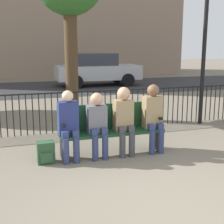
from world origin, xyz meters
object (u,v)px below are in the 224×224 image
seated_person_3 (153,114)px  backpack (46,153)px  seated_person_1 (97,121)px  seated_person_2 (124,117)px  seated_person_0 (69,122)px  lamp_post (205,32)px  park_bench (111,127)px  parked_car_0 (96,69)px

seated_person_3 → backpack: seated_person_3 is taller
seated_person_1 → seated_person_3: bearing=0.3°
seated_person_1 → seated_person_2: size_ratio=0.94×
seated_person_0 → lamp_post: bearing=23.5°
seated_person_1 → backpack: (-0.92, -0.01, -0.48)m
seated_person_0 → seated_person_2: bearing=0.1°
seated_person_0 → lamp_post: size_ratio=0.36×
park_bench → seated_person_2: (0.21, -0.13, 0.21)m
backpack → seated_person_2: bearing=0.5°
seated_person_0 → seated_person_1: bearing=-0.4°
park_bench → seated_person_0: bearing=-170.8°
backpack → lamp_post: lamp_post is taller
backpack → seated_person_1: bearing=0.5°
parked_car_0 → backpack: bearing=-109.6°
park_bench → seated_person_3: 0.83m
backpack → seated_person_0: bearing=1.6°
seated_person_1 → seated_person_0: bearing=179.6°
seated_person_0 → backpack: bearing=-178.4°
seated_person_1 → seated_person_3: seated_person_3 is taller
park_bench → backpack: 1.25m
seated_person_3 → lamp_post: 3.08m
park_bench → parked_car_0: bearing=76.4°
backpack → parked_car_0: parked_car_0 is taller
seated_person_1 → seated_person_2: seated_person_2 is taller
park_bench → backpack: (-1.20, -0.14, -0.32)m
seated_person_0 → seated_person_1: 0.51m
parked_car_0 → seated_person_2: bearing=-102.3°
seated_person_3 → seated_person_1: bearing=-179.7°
lamp_post → parked_car_0: bearing=93.2°
seated_person_3 → backpack: bearing=-179.6°
parked_car_0 → seated_person_1: bearing=-104.9°
park_bench → seated_person_0: 0.83m
backpack → seated_person_3: bearing=0.4°
backpack → lamp_post: (4.11, 1.62, 2.10)m
seated_person_0 → parked_car_0: bearing=72.4°
seated_person_2 → lamp_post: bearing=30.9°
lamp_post → parked_car_0: (-0.48, 8.52, -1.45)m
park_bench → seated_person_3: (0.79, -0.13, 0.22)m
seated_person_3 → seated_person_0: bearing=-179.9°
seated_person_0 → seated_person_2: seated_person_2 is taller
parked_car_0 → park_bench: bearing=-103.6°
seated_person_2 → seated_person_3: bearing=0.1°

